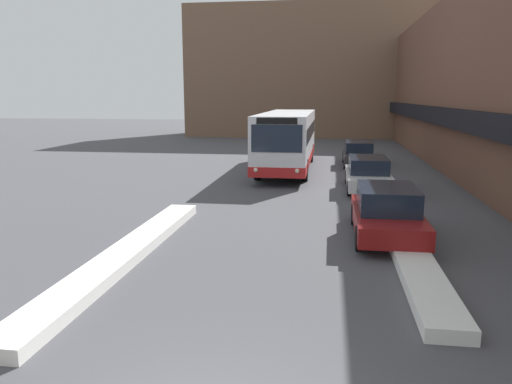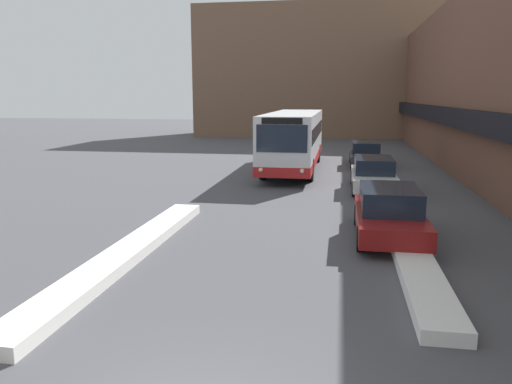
{
  "view_description": "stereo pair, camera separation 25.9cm",
  "coord_description": "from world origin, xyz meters",
  "px_view_note": "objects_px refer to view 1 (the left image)",
  "views": [
    {
      "loc": [
        1.48,
        -5.08,
        4.11
      ],
      "look_at": [
        -0.25,
        6.62,
        1.82
      ],
      "focal_mm": 35.0,
      "sensor_mm": 36.0,
      "label": 1
    },
    {
      "loc": [
        1.74,
        -5.04,
        4.11
      ],
      "look_at": [
        -0.25,
        6.62,
        1.82
      ],
      "focal_mm": 35.0,
      "sensor_mm": 36.0,
      "label": 2
    }
  ],
  "objects_px": {
    "parked_car_front": "(387,212)",
    "parked_car_middle": "(368,174)",
    "city_bus": "(288,139)",
    "parked_car_back": "(358,154)"
  },
  "relations": [
    {
      "from": "city_bus",
      "to": "parked_car_middle",
      "type": "xyz_separation_m",
      "value": [
        4.04,
        -5.5,
        -1.03
      ]
    },
    {
      "from": "city_bus",
      "to": "parked_car_middle",
      "type": "distance_m",
      "value": 6.9
    },
    {
      "from": "parked_car_front",
      "to": "parked_car_back",
      "type": "bearing_deg",
      "value": 90.0
    },
    {
      "from": "city_bus",
      "to": "parked_car_middle",
      "type": "bearing_deg",
      "value": -53.74
    },
    {
      "from": "parked_car_back",
      "to": "parked_car_middle",
      "type": "bearing_deg",
      "value": -90.0
    },
    {
      "from": "city_bus",
      "to": "parked_car_middle",
      "type": "height_order",
      "value": "city_bus"
    },
    {
      "from": "parked_car_front",
      "to": "parked_car_middle",
      "type": "height_order",
      "value": "parked_car_front"
    },
    {
      "from": "parked_car_front",
      "to": "parked_car_middle",
      "type": "distance_m",
      "value": 7.64
    },
    {
      "from": "parked_car_front",
      "to": "parked_car_back",
      "type": "relative_size",
      "value": 0.99
    },
    {
      "from": "parked_car_front",
      "to": "parked_car_middle",
      "type": "bearing_deg",
      "value": 90.0
    }
  ]
}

